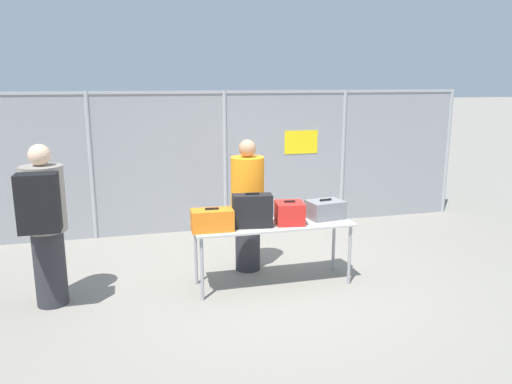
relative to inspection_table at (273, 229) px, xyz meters
name	(u,v)px	position (x,y,z in m)	size (l,w,h in m)	color
ground_plane	(268,286)	(-0.08, -0.04, -0.71)	(120.00, 120.00, 0.00)	gray
fence_section	(226,158)	(-0.07, 2.52, 0.50)	(8.61, 0.07, 2.33)	#9EA0A5
inspection_table	(273,229)	(0.00, 0.00, 0.00)	(1.96, 0.60, 0.78)	#B2B2AD
suitcase_orange	(212,220)	(-0.76, -0.09, 0.19)	(0.49, 0.27, 0.27)	orange
suitcase_black	(252,211)	(-0.27, -0.06, 0.26)	(0.49, 0.27, 0.42)	black
suitcase_red	(290,213)	(0.20, -0.04, 0.20)	(0.38, 0.39, 0.29)	red
suitcase_grey	(325,209)	(0.71, 0.07, 0.18)	(0.47, 0.38, 0.25)	slate
traveler_hooded	(45,220)	(-2.58, 0.04, 0.29)	(0.45, 0.70, 1.83)	#2D2D33
security_worker_near	(248,204)	(-0.17, 0.57, 0.19)	(0.43, 0.43, 1.75)	#2D2D33
utility_trailer	(312,177)	(2.22, 4.40, -0.29)	(4.32, 2.25, 0.72)	#4C6B47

